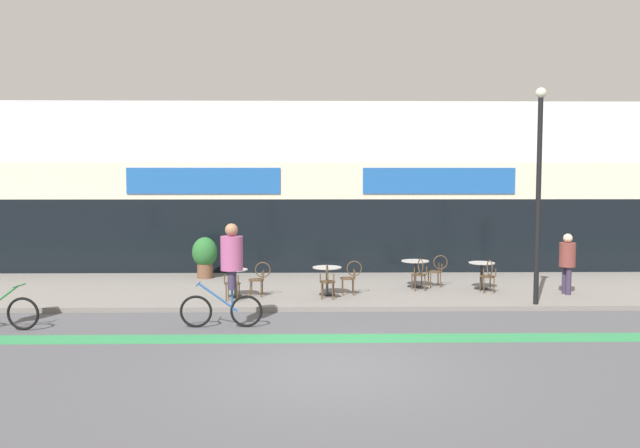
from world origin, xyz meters
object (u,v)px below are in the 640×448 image
cafe_chair_0_side (259,277)px  cafe_chair_2_side (437,269)px  bistro_table_0 (235,277)px  cafe_chair_2_near (419,272)px  lamp_post (539,180)px  bistro_table_2 (415,268)px  cafe_chair_1_side (351,275)px  bistro_table_1 (327,275)px  cafe_chair_3_near (488,274)px  cafe_chair_0_near (232,281)px  cafe_chair_1_near (327,279)px  pedestrian_near_end (567,258)px  cyclist_0 (229,266)px  bistro_table_3 (482,270)px  planter_pot (205,255)px

cafe_chair_0_side → cafe_chair_2_side: size_ratio=1.00×
bistro_table_0 → cafe_chair_2_near: size_ratio=0.79×
cafe_chair_0_side → lamp_post: lamp_post is taller
cafe_chair_2_side → bistro_table_2: bearing=-1.7°
cafe_chair_1_side → bistro_table_1: bearing=0.0°
cafe_chair_2_side → cafe_chair_2_near: bearing=43.7°
cafe_chair_2_near → cafe_chair_3_near: same height
cafe_chair_0_near → cafe_chair_3_near: size_ratio=1.00×
bistro_table_1 → cafe_chair_1_near: cafe_chair_1_near is taller
bistro_table_2 → cafe_chair_0_side: 4.52m
pedestrian_near_end → cafe_chair_0_side: bearing=168.9°
pedestrian_near_end → cyclist_0: bearing=-172.6°
bistro_table_2 → cafe_chair_1_side: size_ratio=0.87×
cafe_chair_1_near → cafe_chair_1_side: bearing=-38.0°
cyclist_0 → cafe_chair_3_near: bearing=-154.1°
cafe_chair_1_near → cyclist_0: cyclist_0 is taller
cafe_chair_1_near → bistro_table_3: bearing=-64.3°
bistro_table_0 → cafe_chair_0_side: cafe_chair_0_side is taller
cyclist_0 → cafe_chair_1_near: bearing=-132.0°
bistro_table_3 → cafe_chair_0_side: 6.19m
bistro_table_0 → cafe_chair_1_side: cafe_chair_1_side is taller
cafe_chair_1_near → cafe_chair_2_side: size_ratio=1.00×
cafe_chair_2_side → cyclist_0: bearing=36.8°
cafe_chair_2_near → cafe_chair_3_near: bearing=-110.0°
bistro_table_1 → bistro_table_3: (4.33, 0.80, -0.00)m
bistro_table_0 → planter_pot: 3.31m
bistro_table_1 → cafe_chair_2_side: 3.37m
bistro_table_0 → bistro_table_1: bistro_table_1 is taller
cafe_chair_0_side → lamp_post: bearing=173.1°
lamp_post → cafe_chair_1_near: bearing=172.0°
cafe_chair_1_near → pedestrian_near_end: (6.38, 0.59, 0.44)m
bistro_table_2 → cafe_chair_2_side: (0.63, 0.00, -0.02)m
cafe_chair_1_side → lamp_post: lamp_post is taller
cafe_chair_0_side → cafe_chair_3_near: 6.12m
cafe_chair_1_side → pedestrian_near_end: (5.74, -0.03, 0.44)m
cafe_chair_1_side → cafe_chair_2_near: same height
pedestrian_near_end → bistro_table_3: bearing=145.3°
cafe_chair_0_near → pedestrian_near_end: size_ratio=0.56×
bistro_table_1 → cafe_chair_3_near: cafe_chair_3_near is taller
cafe_chair_1_side → cafe_chair_2_side: same height
cafe_chair_2_side → cafe_chair_3_near: same height
cafe_chair_0_near → cafe_chair_1_near: size_ratio=1.00×
cafe_chair_0_near → cafe_chair_2_near: size_ratio=1.00×
cafe_chair_1_side → pedestrian_near_end: pedestrian_near_end is taller
cafe_chair_1_side → cafe_chair_1_near: bearing=44.5°
cafe_chair_2_near → pedestrian_near_end: pedestrian_near_end is taller
cafe_chair_1_near → lamp_post: (5.08, -0.72, 2.50)m
cafe_chair_1_near → cafe_chair_3_near: size_ratio=1.00×
planter_pot → cyclist_0: 6.15m
bistro_table_2 → cafe_chair_2_side: cafe_chair_2_side is taller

